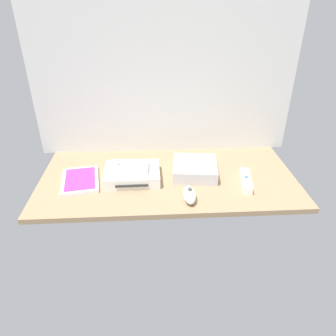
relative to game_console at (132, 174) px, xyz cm
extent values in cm
cube|color=#9E7F5B|center=(13.96, 1.04, -3.20)|extent=(100.00, 48.00, 2.00)
cube|color=silver|center=(13.96, 25.64, 29.80)|extent=(110.00, 1.20, 64.00)
cube|color=white|center=(0.00, 0.03, 0.00)|extent=(21.25, 16.33, 4.40)
cube|color=#2D2D2D|center=(0.13, -8.17, 0.00)|extent=(12.01, 0.79, 0.80)
cube|color=silver|center=(24.74, 2.35, 0.30)|extent=(18.76, 18.76, 5.00)
cube|color=silver|center=(24.74, 2.35, 2.95)|extent=(18.01, 18.01, 0.30)
cube|color=white|center=(-19.94, -0.85, -1.50)|extent=(16.33, 20.85, 1.40)
cube|color=#B233B2|center=(-19.94, -0.85, -0.72)|extent=(13.51, 17.85, 0.16)
cube|color=white|center=(43.09, -6.13, -0.70)|extent=(6.10, 15.20, 3.00)
cylinder|color=#387FDB|center=(43.09, -6.13, 1.00)|extent=(1.40, 1.40, 0.40)
ellipsoid|color=white|center=(20.57, -14.99, -0.20)|extent=(4.43, 10.01, 4.00)
sphere|color=#4C4C4C|center=(20.57, -14.99, 2.20)|extent=(1.40, 1.40, 1.40)
cube|color=white|center=(-0.87, 0.36, 3.20)|extent=(14.84, 8.82, 2.00)
cylinder|color=#99999E|center=(-4.86, 0.59, 4.40)|extent=(2.11, 2.11, 0.40)
camera|label=1|loc=(7.73, -105.27, 62.20)|focal=33.60mm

